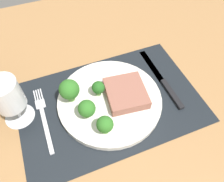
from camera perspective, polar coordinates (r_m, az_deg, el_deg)
The scene contains 11 objects.
ground_plane at distance 59.29cm, azimuth -0.58°, elevation -3.80°, with size 140.00×110.00×3.00cm, color #996D42.
placemat at distance 57.91cm, azimuth -0.59°, elevation -2.91°, with size 46.64×30.48×0.30cm, color black.
plate at distance 57.12cm, azimuth -0.60°, elevation -2.38°, with size 26.69×26.69×1.60cm, color silver.
steak at distance 55.99cm, azimuth 3.62°, elevation -0.52°, with size 9.71×10.53×2.55cm, color #8C5647.
broccoli_near_fork at distance 54.17cm, azimuth -10.96°, elevation 0.31°, with size 5.01×5.01×6.57cm.
broccoli_back_left at distance 55.25cm, azimuth -3.57°, elevation 0.83°, with size 3.26×3.26×4.40cm.
broccoli_front_edge at distance 51.49cm, azimuth -6.52°, elevation -4.55°, with size 4.16×4.16×5.20cm.
broccoli_center at distance 49.39cm, azimuth -1.84°, elevation -8.68°, with size 3.90×3.90×4.92cm.
fork at distance 57.51cm, azimuth -17.20°, elevation -6.64°, with size 2.40×19.20×0.50cm.
knife at distance 63.06cm, azimuth 13.17°, elevation 2.30°, with size 1.80×23.00×0.80cm.
wine_glass at distance 53.80cm, azimuth -25.33°, elevation -1.43°, with size 7.26×7.26×13.14cm.
Camera 1 is at (-11.30, -30.15, 48.28)cm, focal length 35.45 mm.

